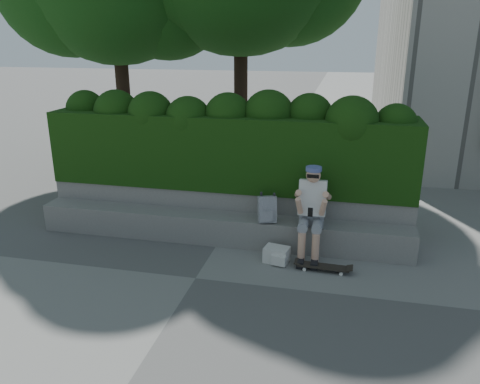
% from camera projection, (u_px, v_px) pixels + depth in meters
% --- Properties ---
extents(ground, '(80.00, 80.00, 0.00)m').
position_uv_depth(ground, '(196.00, 278.00, 6.40)').
color(ground, slate).
rests_on(ground, ground).
extents(bench_ledge, '(6.00, 0.45, 0.45)m').
position_uv_depth(bench_ledge, '(219.00, 228.00, 7.49)').
color(bench_ledge, gray).
rests_on(bench_ledge, ground).
extents(planter_wall, '(6.00, 0.50, 0.75)m').
position_uv_depth(planter_wall, '(226.00, 209.00, 7.88)').
color(planter_wall, gray).
rests_on(planter_wall, ground).
extents(hedge, '(6.00, 1.00, 1.20)m').
position_uv_depth(hedge, '(229.00, 150.00, 7.78)').
color(hedge, black).
rests_on(hedge, planter_wall).
extents(person, '(0.40, 0.76, 1.38)m').
position_uv_depth(person, '(312.00, 208.00, 6.85)').
color(person, gray).
rests_on(person, ground).
extents(skateboard, '(0.73, 0.21, 0.08)m').
position_uv_depth(skateboard, '(323.00, 267.00, 6.59)').
color(skateboard, black).
rests_on(skateboard, ground).
extents(backpack_plaid, '(0.31, 0.23, 0.40)m').
position_uv_depth(backpack_plaid, '(267.00, 209.00, 7.10)').
color(backpack_plaid, '#AAA9AE').
rests_on(backpack_plaid, bench_ledge).
extents(backpack_ground, '(0.39, 0.31, 0.23)m').
position_uv_depth(backpack_ground, '(277.00, 255.00, 6.84)').
color(backpack_ground, beige).
rests_on(backpack_ground, ground).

